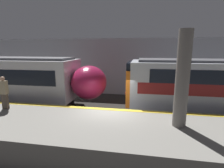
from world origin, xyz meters
name	(u,v)px	position (x,y,z in m)	size (l,w,h in m)	color
ground_plane	(110,128)	(0.00, 0.00, 0.00)	(120.00, 120.00, 0.00)	#282623
platform	(101,136)	(0.00, -1.97, 0.56)	(40.00, 3.95, 1.13)	gray
station_rear_barrier	(124,67)	(0.00, 7.21, 2.59)	(50.00, 0.15, 5.19)	#939399
support_pillar_near	(182,80)	(3.25, -1.59, 3.08)	(0.54, 0.54, 3.91)	slate
person_waiting	(4,92)	(-5.49, -0.98, 2.05)	(0.38, 0.24, 1.75)	#473D33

